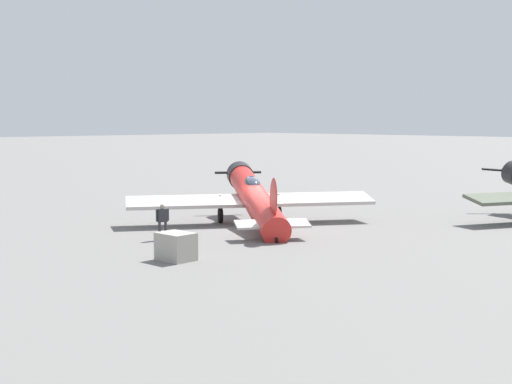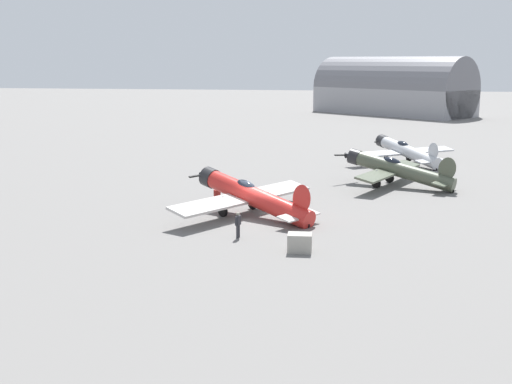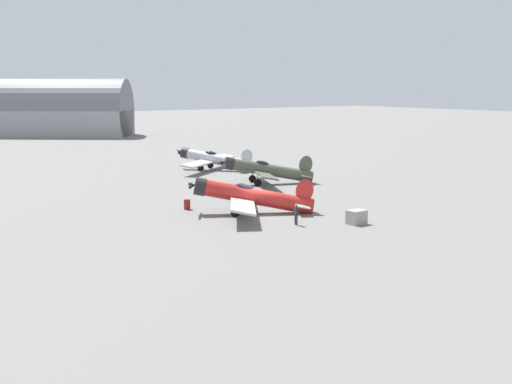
{
  "view_description": "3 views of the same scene",
  "coord_description": "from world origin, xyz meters",
  "views": [
    {
      "loc": [
        -24.08,
        -25.03,
        5.4
      ],
      "look_at": [
        0.0,
        0.0,
        1.8
      ],
      "focal_mm": 48.2,
      "sensor_mm": 36.0,
      "label": 1
    },
    {
      "loc": [
        -44.23,
        -7.24,
        10.93
      ],
      "look_at": [
        0.0,
        0.0,
        1.8
      ],
      "focal_mm": 45.4,
      "sensor_mm": 36.0,
      "label": 2
    },
    {
      "loc": [
        -45.85,
        31.9,
        10.8
      ],
      "look_at": [
        0.0,
        0.0,
        1.8
      ],
      "focal_mm": 47.42,
      "sensor_mm": 36.0,
      "label": 3
    }
  ],
  "objects": [
    {
      "name": "airplane_far_line",
      "position": [
        26.38,
        -11.91,
        1.41
      ],
      "size": [
        10.15,
        11.94,
        2.89
      ],
      "rotation": [
        0.0,
        0.0,
        6.9
      ],
      "color": "#B7BABF",
      "rests_on": "ground_plane"
    },
    {
      "name": "ground_plane",
      "position": [
        0.0,
        0.0,
        0.0
      ],
      "size": [
        400.0,
        400.0,
        0.0
      ],
      "primitive_type": "plane",
      "color": "slate"
    },
    {
      "name": "airplane_foreground",
      "position": [
        0.29,
        0.45,
        1.46
      ],
      "size": [
        12.02,
        10.07,
        3.25
      ],
      "rotation": [
        0.0,
        0.0,
        7.28
      ],
      "color": "red",
      "rests_on": "ground_plane"
    },
    {
      "name": "airplane_mid_apron",
      "position": [
        13.04,
        -10.37,
        1.56
      ],
      "size": [
        10.91,
        10.59,
        3.11
      ],
      "rotation": [
        0.0,
        0.0,
        7.43
      ],
      "color": "#4C5442",
      "rests_on": "ground_plane"
    },
    {
      "name": "fuel_drum",
      "position": [
        4.83,
        3.92,
        0.44
      ],
      "size": [
        0.6,
        0.6,
        0.87
      ],
      "color": "maroon",
      "rests_on": "ground_plane"
    },
    {
      "name": "equipment_crate",
      "position": [
        -8.08,
        -3.9,
        0.54
      ],
      "size": [
        1.13,
        1.45,
        1.08
      ],
      "rotation": [
        0.0,
        0.0,
        3.19
      ],
      "color": "#9E998E",
      "rests_on": "ground_plane"
    },
    {
      "name": "ground_crew_mechanic",
      "position": [
        -5.71,
        0.21,
        1.0
      ],
      "size": [
        0.63,
        0.32,
        1.65
      ],
      "rotation": [
        0.0,
        0.0,
        4.48
      ],
      "color": "#2D2D33",
      "rests_on": "ground_plane"
    },
    {
      "name": "distant_hangar",
      "position": [
        93.75,
        -13.28,
        4.55
      ],
      "size": [
        29.93,
        33.42,
        12.81
      ],
      "rotation": [
        0.0,
        0.0,
        7.19
      ],
      "color": "#939399",
      "rests_on": "ground_plane"
    }
  ]
}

